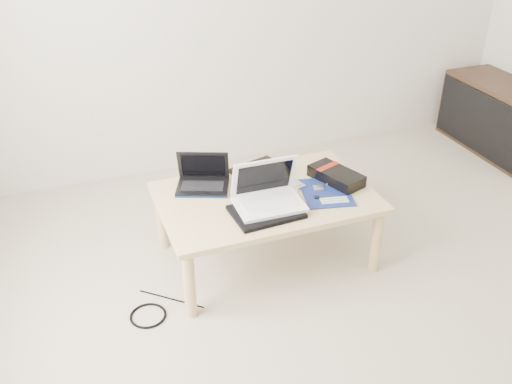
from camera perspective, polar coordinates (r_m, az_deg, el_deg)
name	(u,v)px	position (r m, az deg, el deg)	size (l,w,h in m)	color
ground	(397,339)	(2.77, 13.89, -14.11)	(4.00, 4.00, 0.00)	#BFB09B
coffee_table	(266,203)	(2.97, 1.00, -1.12)	(1.10, 0.70, 0.40)	tan
media_cabinet	(500,118)	(4.59, 23.19, 6.81)	(0.41, 0.90, 0.50)	#3C2A18
book	(261,171)	(3.14, 0.47, 2.07)	(0.33, 0.30, 0.03)	black
netbook	(203,180)	(3.01, -5.34, 1.21)	(0.32, 0.28, 0.19)	black
tablet	(268,198)	(2.91, 1.17, -0.56)	(0.25, 0.20, 0.01)	black
remote	(289,179)	(3.07, 3.33, 1.26)	(0.10, 0.23, 0.02)	#BABABF
neoprene_sleeve	(266,212)	(2.79, 1.02, -2.00)	(0.33, 0.24, 0.02)	black
white_laptop	(268,195)	(2.81, 1.18, -0.31)	(0.33, 0.24, 0.23)	white
motherboard	(326,192)	(2.98, 7.05, -0.03)	(0.30, 0.35, 0.01)	#0C1552
gpu_box	(336,176)	(3.08, 8.02, 1.60)	(0.24, 0.33, 0.07)	black
cable_coil	(239,196)	(2.93, -1.67, -0.37)	(0.10, 0.10, 0.01)	black
floor_cable_coil	(148,316)	(2.85, -10.75, -12.05)	(0.18, 0.18, 0.01)	black
floor_cable_trail	(171,299)	(2.92, -8.48, -10.52)	(0.01, 0.01, 0.36)	black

